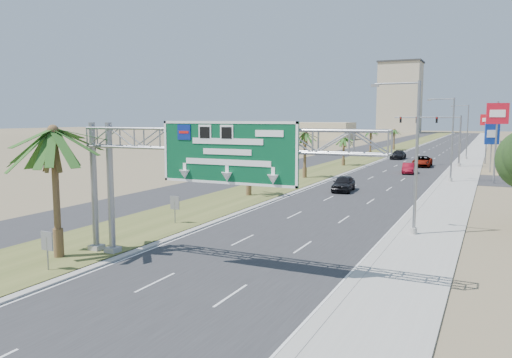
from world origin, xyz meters
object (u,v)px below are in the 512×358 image
object	(u,v)px
palm_near	(53,132)
car_right_lane	(422,162)
pole_sign_red_far	(487,124)
car_mid_lane	(408,168)
pole_sign_red_near	(497,119)
sign_gantry	(204,150)
pole_sign_blue	(492,135)
car_left_lane	(344,184)
signal_mast	(446,136)
car_far	(398,155)

from	to	relation	value
palm_near	car_right_lane	distance (m)	63.50
car_right_lane	pole_sign_red_far	xyz separation A→B (m)	(8.83, 9.56, 5.82)
car_mid_lane	pole_sign_red_near	size ratio (longest dim) A/B	0.46
sign_gantry	pole_sign_red_near	xyz separation A→B (m)	(13.22, 42.98, 1.49)
palm_near	pole_sign_blue	size ratio (longest dim) A/B	1.17
car_left_lane	car_mid_lane	bearing A→B (deg)	75.40
car_right_lane	pole_sign_red_near	size ratio (longest dim) A/B	0.62
pole_sign_red_near	car_mid_lane	bearing A→B (deg)	148.89
pole_sign_blue	pole_sign_red_far	distance (m)	13.78
pole_sign_blue	sign_gantry	bearing A→B (deg)	-102.78
pole_sign_blue	pole_sign_red_far	bearing A→B (deg)	93.57
car_mid_lane	pole_sign_red_far	world-z (taller)	pole_sign_red_far
car_left_lane	sign_gantry	bearing A→B (deg)	-92.91
sign_gantry	pole_sign_blue	size ratio (longest dim) A/B	2.35
sign_gantry	pole_sign_red_far	xyz separation A→B (m)	(11.89, 69.84, 0.58)
signal_mast	pole_sign_red_near	xyz separation A→B (m)	(6.99, -19.07, 2.69)
signal_mast	car_far	distance (m)	15.17
car_far	pole_sign_red_near	xyz separation A→B (m)	(16.11, -30.49, 6.75)
car_far	pole_sign_blue	xyz separation A→B (m)	(15.62, -17.32, 4.39)
car_mid_lane	car_right_lane	size ratio (longest dim) A/B	0.74
palm_near	car_right_lane	world-z (taller)	palm_near
car_mid_lane	signal_mast	bearing A→B (deg)	67.72
car_right_lane	pole_sign_blue	world-z (taller)	pole_sign_blue
car_right_lane	car_far	bearing A→B (deg)	112.18
sign_gantry	car_right_lane	bearing A→B (deg)	87.09
car_right_lane	pole_sign_red_near	distance (m)	21.16
pole_sign_blue	pole_sign_red_far	xyz separation A→B (m)	(-0.85, 13.68, 1.46)
car_right_lane	sign_gantry	bearing A→B (deg)	-94.98
car_left_lane	signal_mast	bearing A→B (deg)	72.91
car_mid_lane	pole_sign_blue	world-z (taller)	pole_sign_blue
car_mid_lane	car_left_lane	bearing A→B (deg)	-105.91
car_mid_lane	car_far	distance (m)	24.67
car_mid_lane	sign_gantry	bearing A→B (deg)	-99.03
pole_sign_blue	pole_sign_red_far	size ratio (longest dim) A/B	0.85
palm_near	car_mid_lane	world-z (taller)	palm_near
pole_sign_red_near	pole_sign_red_far	xyz separation A→B (m)	(-1.34, 26.85, -0.90)
car_left_lane	pole_sign_blue	xyz separation A→B (m)	(13.68, 26.91, 4.37)
car_left_lane	car_mid_lane	world-z (taller)	car_left_lane
sign_gantry	car_mid_lane	distance (m)	49.77
car_mid_lane	car_far	world-z (taller)	car_far
palm_near	pole_sign_red_near	distance (m)	49.73
car_left_lane	car_right_lane	size ratio (longest dim) A/B	0.81
sign_gantry	pole_sign_red_near	size ratio (longest dim) A/B	1.76
car_right_lane	pole_sign_red_near	bearing A→B (deg)	-61.64
pole_sign_blue	pole_sign_red_far	world-z (taller)	pole_sign_red_far
palm_near	car_mid_lane	xyz separation A→B (m)	(10.70, 51.34, -6.21)
car_far	pole_sign_blue	distance (m)	23.74
palm_near	car_left_lane	world-z (taller)	palm_near
car_right_lane	signal_mast	bearing A→B (deg)	27.04
palm_near	car_right_lane	size ratio (longest dim) A/B	1.41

